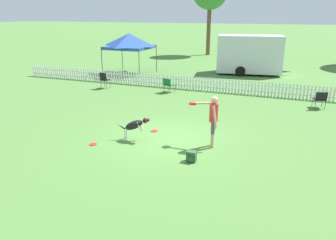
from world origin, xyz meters
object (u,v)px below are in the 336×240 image
(leaping_dog, at_px, (135,125))
(canopy_tent_main, at_px, (129,41))
(handler_person, at_px, (212,115))
(folding_chair_green_right, at_px, (104,79))
(backpack_on_grass, at_px, (191,156))
(folding_chair_blue_left, at_px, (320,98))
(equipment_trailer, at_px, (250,54))
(frisbee_near_dog, at_px, (154,131))
(frisbee_near_handler, at_px, (93,144))
(folding_chair_center, at_px, (168,84))

(leaping_dog, relative_size, canopy_tent_main, 0.41)
(handler_person, xyz_separation_m, folding_chair_green_right, (-7.88, 6.12, -0.51))
(handler_person, xyz_separation_m, backpack_on_grass, (-0.24, -1.34, -0.91))
(folding_chair_blue_left, distance_m, equipment_trailer, 9.01)
(folding_chair_green_right, bearing_deg, frisbee_near_dog, 136.70)
(folding_chair_green_right, xyz_separation_m, equipment_trailer, (7.00, 7.88, 0.84))
(canopy_tent_main, bearing_deg, frisbee_near_handler, -67.56)
(folding_chair_blue_left, bearing_deg, backpack_on_grass, 48.17)
(leaping_dog, xyz_separation_m, folding_chair_center, (-1.53, 7.00, -0.08))
(frisbee_near_dog, relative_size, canopy_tent_main, 0.09)
(frisbee_near_dog, bearing_deg, backpack_on_grass, -43.50)
(folding_chair_green_right, bearing_deg, folding_chair_blue_left, -178.36)
(handler_person, xyz_separation_m, folding_chair_center, (-4.09, 6.56, -0.60))
(folding_chair_blue_left, height_order, canopy_tent_main, canopy_tent_main)
(handler_person, relative_size, frisbee_near_dog, 6.87)
(frisbee_near_dog, xyz_separation_m, folding_chair_center, (-1.78, 5.95, 0.46))
(handler_person, bearing_deg, frisbee_near_handler, 100.19)
(canopy_tent_main, bearing_deg, folding_chair_center, -43.31)
(leaping_dog, relative_size, frisbee_near_dog, 4.81)
(handler_person, relative_size, folding_chair_blue_left, 2.13)
(handler_person, relative_size, folding_chair_green_right, 1.82)
(frisbee_near_handler, relative_size, folding_chair_green_right, 0.27)
(leaping_dog, xyz_separation_m, folding_chair_blue_left, (6.05, 6.61, -0.08))
(frisbee_near_handler, bearing_deg, folding_chair_green_right, 119.42)
(backpack_on_grass, bearing_deg, leaping_dog, 158.54)
(frisbee_near_handler, distance_m, folding_chair_green_right, 8.55)
(leaping_dog, relative_size, frisbee_near_handler, 4.81)
(leaping_dog, xyz_separation_m, frisbee_near_handler, (-1.13, -0.88, -0.54))
(folding_chair_center, bearing_deg, frisbee_near_dog, 125.36)
(folding_chair_center, height_order, folding_chair_green_right, folding_chair_green_right)
(folding_chair_center, relative_size, equipment_trailer, 0.15)
(folding_chair_blue_left, xyz_separation_m, folding_chair_green_right, (-11.37, -0.06, 0.09))
(handler_person, relative_size, canopy_tent_main, 0.59)
(backpack_on_grass, distance_m, folding_chair_center, 8.80)
(backpack_on_grass, relative_size, folding_chair_blue_left, 0.40)
(frisbee_near_dog, xyz_separation_m, canopy_tent_main, (-6.45, 10.34, 2.26))
(backpack_on_grass, xyz_separation_m, canopy_tent_main, (-8.51, 12.30, 2.12))
(folding_chair_center, bearing_deg, folding_chair_blue_left, -164.24)
(leaping_dog, height_order, folding_chair_blue_left, leaping_dog)
(frisbee_near_dog, height_order, folding_chair_center, folding_chair_center)
(leaping_dog, distance_m, backpack_on_grass, 2.52)
(folding_chair_blue_left, relative_size, folding_chair_green_right, 0.86)
(folding_chair_green_right, relative_size, equipment_trailer, 0.18)
(frisbee_near_handler, distance_m, folding_chair_blue_left, 10.38)
(folding_chair_blue_left, bearing_deg, frisbee_near_dog, 28.36)
(leaping_dog, height_order, frisbee_near_dog, leaping_dog)
(leaping_dog, distance_m, frisbee_near_handler, 1.53)
(folding_chair_center, relative_size, canopy_tent_main, 0.27)
(handler_person, xyz_separation_m, frisbee_near_dog, (-2.31, 0.62, -1.06))
(folding_chair_blue_left, bearing_deg, equipment_trailer, -76.25)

